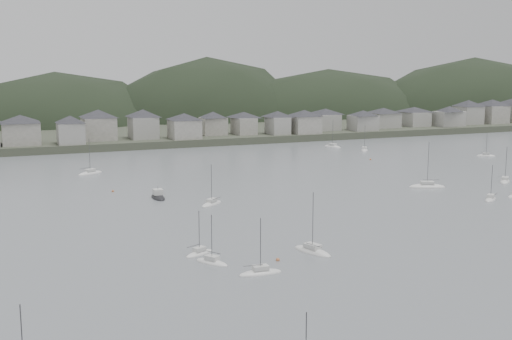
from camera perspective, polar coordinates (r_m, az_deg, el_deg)
name	(u,v)px	position (r m, az deg, el deg)	size (l,w,h in m)	color
ground	(440,282)	(103.36, 16.13, -9.59)	(900.00, 900.00, 0.00)	slate
far_shore_land	(112,120)	(377.56, -12.75, 4.36)	(900.00, 250.00, 3.00)	#383D2D
forested_ridge	(130,147)	(354.67, -11.21, 2.02)	(851.55, 103.94, 102.57)	black
waterfront_town	(269,120)	(283.77, 1.20, 4.46)	(451.48, 28.46, 12.92)	gray
moored_fleet	(266,198)	(159.30, 0.89, -2.50)	(231.72, 177.31, 13.48)	white
motor_launch_far	(158,197)	(161.57, -8.75, -2.40)	(2.95, 8.12, 3.93)	black
mooring_buoys	(259,206)	(150.64, 0.23, -3.20)	(170.97, 139.70, 0.70)	#BE6C3F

